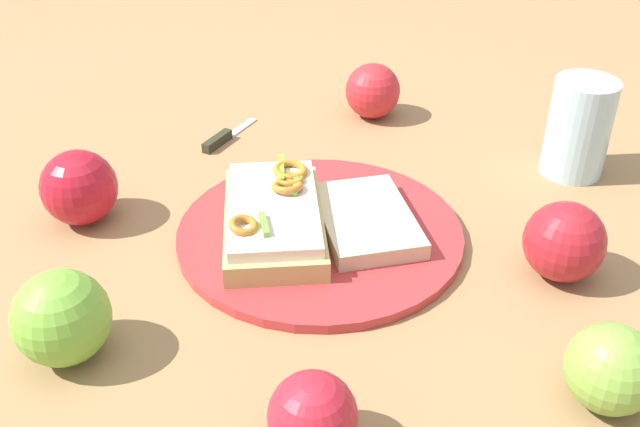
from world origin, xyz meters
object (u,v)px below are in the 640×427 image
at_px(apple_0, 62,318).
at_px(apple_5, 313,416).
at_px(apple_1, 373,91).
at_px(drinking_glass, 579,128).
at_px(apple_3, 564,242).
at_px(plate, 320,233).
at_px(apple_2, 79,187).
at_px(apple_4, 611,369).
at_px(sandwich, 274,216).
at_px(bread_slice_side, 366,220).
at_px(knife, 223,138).

height_order(apple_0, apple_5, apple_0).
bearing_deg(apple_1, drinking_glass, -47.48).
distance_m(apple_0, apple_3, 0.47).
bearing_deg(drinking_glass, plate, -169.23).
bearing_deg(apple_2, drinking_glass, -3.31).
bearing_deg(apple_4, sandwich, 126.63).
relative_size(bread_slice_side, apple_5, 2.11).
height_order(sandwich, knife, sandwich).
xyz_separation_m(bread_slice_side, drinking_glass, (0.29, 0.07, 0.04)).
bearing_deg(sandwich, apple_5, -175.96).
bearing_deg(apple_1, apple_3, -79.48).
bearing_deg(knife, sandwich, -131.79).
distance_m(apple_2, drinking_glass, 0.59).
bearing_deg(bread_slice_side, knife, 26.27).
bearing_deg(apple_0, apple_3, -0.06).
height_order(apple_5, knife, apple_5).
bearing_deg(bread_slice_side, plate, 82.10).
xyz_separation_m(sandwich, knife, (-0.02, 0.24, -0.02)).
height_order(apple_0, knife, apple_0).
distance_m(plate, drinking_glass, 0.35).
bearing_deg(apple_5, knife, 89.93).
xyz_separation_m(apple_5, drinking_glass, (0.41, 0.33, 0.03)).
relative_size(apple_0, apple_1, 1.09).
xyz_separation_m(plate, drinking_glass, (0.34, 0.06, 0.05)).
bearing_deg(apple_0, apple_4, -20.87).
bearing_deg(apple_4, drinking_glass, 63.92).
xyz_separation_m(apple_3, drinking_glass, (0.12, 0.18, 0.02)).
relative_size(sandwich, bread_slice_side, 1.40).
bearing_deg(drinking_glass, apple_1, 132.52).
distance_m(bread_slice_side, drinking_glass, 0.30).
xyz_separation_m(plate, sandwich, (-0.05, 0.01, 0.02)).
height_order(plate, apple_3, apple_3).
height_order(apple_3, apple_5, apple_3).
bearing_deg(apple_0, plate, 25.01).
xyz_separation_m(apple_3, apple_5, (-0.29, -0.15, -0.01)).
relative_size(plate, apple_1, 4.00).
height_order(apple_4, knife, apple_4).
distance_m(bread_slice_side, apple_3, 0.20).
height_order(sandwich, apple_4, apple_4).
height_order(apple_1, apple_2, apple_2).
xyz_separation_m(sandwich, drinking_glass, (0.38, 0.06, 0.03)).
distance_m(apple_4, apple_5, 0.24).
bearing_deg(apple_2, sandwich, -24.02).
height_order(apple_2, apple_5, apple_2).
relative_size(sandwich, apple_0, 2.40).
relative_size(sandwich, drinking_glass, 1.67).
distance_m(apple_1, drinking_glass, 0.29).
bearing_deg(apple_2, apple_4, -42.39).
distance_m(apple_2, apple_5, 0.41).
bearing_deg(apple_0, sandwich, 31.68).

